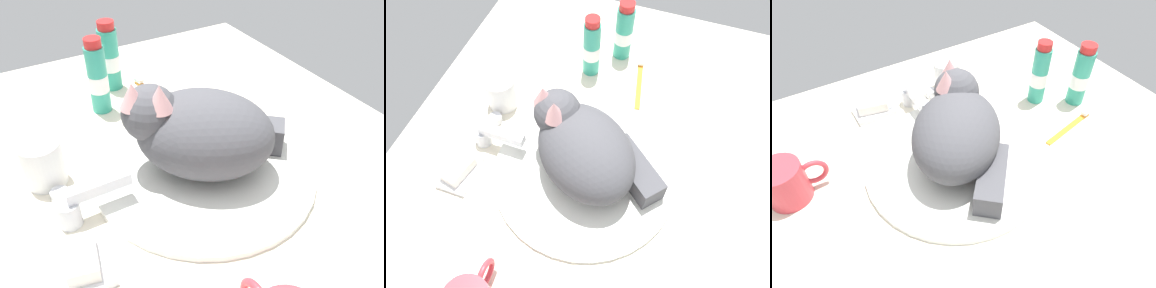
# 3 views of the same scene
# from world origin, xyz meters

# --- Properties ---
(ground_plane) EXTENTS (1.10, 0.83, 0.03)m
(ground_plane) POSITION_xyz_m (0.00, 0.00, -0.01)
(ground_plane) COLOR silver
(sink_basin) EXTENTS (0.37, 0.37, 0.01)m
(sink_basin) POSITION_xyz_m (0.00, 0.00, 0.01)
(sink_basin) COLOR silver
(sink_basin) RESTS_ON ground_plane
(faucet) EXTENTS (0.14, 0.12, 0.06)m
(faucet) POSITION_xyz_m (0.00, 0.21, 0.03)
(faucet) COLOR silver
(faucet) RESTS_ON ground_plane
(cat) EXTENTS (0.27, 0.30, 0.17)m
(cat) POSITION_xyz_m (0.01, 0.01, 0.08)
(cat) COLOR #4C4C51
(cat) RESTS_ON sink_basin
(rinse_cup) EXTENTS (0.07, 0.07, 0.08)m
(rinse_cup) POSITION_xyz_m (0.11, 0.24, 0.04)
(rinse_cup) COLOR white
(rinse_cup) RESTS_ON ground_plane
(soap_dish) EXTENTS (0.09, 0.06, 0.01)m
(soap_dish) POSITION_xyz_m (-0.09, 0.24, 0.01)
(soap_dish) COLOR white
(soap_dish) RESTS_ON ground_plane
(soap_bar) EXTENTS (0.07, 0.05, 0.02)m
(soap_bar) POSITION_xyz_m (-0.09, 0.24, 0.02)
(soap_bar) COLOR white
(soap_bar) RESTS_ON soap_dish
(toothpaste_bottle) EXTENTS (0.04, 0.04, 0.16)m
(toothpaste_bottle) POSITION_xyz_m (0.27, 0.08, 0.07)
(toothpaste_bottle) COLOR teal
(toothpaste_bottle) RESTS_ON ground_plane
(mouthwash_bottle) EXTENTS (0.04, 0.04, 0.15)m
(mouthwash_bottle) POSITION_xyz_m (0.35, 0.03, 0.07)
(mouthwash_bottle) COLOR teal
(mouthwash_bottle) RESTS_ON ground_plane
(toothbrush) EXTENTS (0.15, 0.04, 0.02)m
(toothbrush) POSITION_xyz_m (0.28, -0.04, 0.01)
(toothbrush) COLOR orange
(toothbrush) RESTS_ON ground_plane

